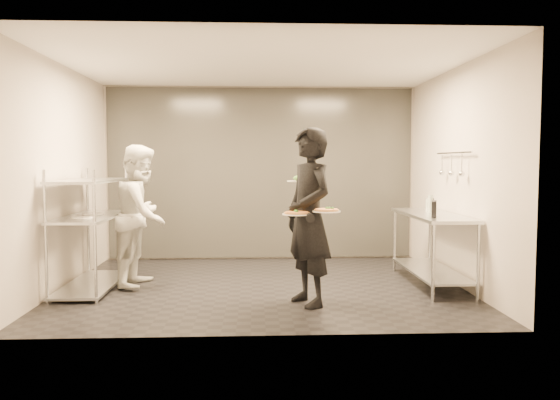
{
  "coord_description": "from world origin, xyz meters",
  "views": [
    {
      "loc": [
        -0.1,
        -6.88,
        1.58
      ],
      "look_at": [
        0.22,
        0.03,
        1.1
      ],
      "focal_mm": 35.0,
      "sensor_mm": 36.0,
      "label": 1
    }
  ],
  "objects_px": {
    "pos_monitor": "(434,209)",
    "bottle_green": "(430,204)",
    "pass_rack": "(91,227)",
    "chef": "(142,215)",
    "bottle_dark": "(432,205)",
    "pizza_plate_near": "(297,213)",
    "waiter": "(309,217)",
    "pizza_plate_far": "(326,210)",
    "prep_counter": "(432,236)",
    "salad_plate": "(299,179)",
    "bottle_clear": "(428,205)"
  },
  "relations": [
    {
      "from": "waiter",
      "to": "bottle_green",
      "type": "xyz_separation_m",
      "value": [
        1.68,
        0.99,
        0.06
      ]
    },
    {
      "from": "pass_rack",
      "to": "chef",
      "type": "height_order",
      "value": "chef"
    },
    {
      "from": "waiter",
      "to": "bottle_green",
      "type": "distance_m",
      "value": 1.95
    },
    {
      "from": "waiter",
      "to": "salad_plate",
      "type": "bearing_deg",
      "value": 171.25
    },
    {
      "from": "pos_monitor",
      "to": "pizza_plate_far",
      "type": "bearing_deg",
      "value": -133.67
    },
    {
      "from": "prep_counter",
      "to": "pos_monitor",
      "type": "relative_size",
      "value": 6.62
    },
    {
      "from": "pizza_plate_near",
      "to": "bottle_green",
      "type": "relative_size",
      "value": 1.3
    },
    {
      "from": "prep_counter",
      "to": "bottle_green",
      "type": "relative_size",
      "value": 7.55
    },
    {
      "from": "chef",
      "to": "pizza_plate_far",
      "type": "relative_size",
      "value": 6.02
    },
    {
      "from": "chef",
      "to": "bottle_dark",
      "type": "xyz_separation_m",
      "value": [
        3.77,
        -0.01,
        0.12
      ]
    },
    {
      "from": "pizza_plate_near",
      "to": "pos_monitor",
      "type": "relative_size",
      "value": 1.14
    },
    {
      "from": "pizza_plate_near",
      "to": "bottle_clear",
      "type": "distance_m",
      "value": 2.37
    },
    {
      "from": "waiter",
      "to": "bottle_green",
      "type": "bearing_deg",
      "value": 95.78
    },
    {
      "from": "waiter",
      "to": "pizza_plate_far",
      "type": "xyz_separation_m",
      "value": [
        0.16,
        -0.23,
        0.09
      ]
    },
    {
      "from": "pass_rack",
      "to": "prep_counter",
      "type": "height_order",
      "value": "pass_rack"
    },
    {
      "from": "chef",
      "to": "bottle_dark",
      "type": "bearing_deg",
      "value": -83.07
    },
    {
      "from": "prep_counter",
      "to": "salad_plate",
      "type": "bearing_deg",
      "value": -161.1
    },
    {
      "from": "bottle_dark",
      "to": "bottle_clear",
      "type": "bearing_deg",
      "value": 87.83
    },
    {
      "from": "chef",
      "to": "pos_monitor",
      "type": "xyz_separation_m",
      "value": [
        3.61,
        -0.58,
        0.12
      ]
    },
    {
      "from": "salad_plate",
      "to": "bottle_green",
      "type": "distance_m",
      "value": 1.92
    },
    {
      "from": "prep_counter",
      "to": "chef",
      "type": "distance_m",
      "value": 3.74
    },
    {
      "from": "prep_counter",
      "to": "pizza_plate_far",
      "type": "relative_size",
      "value": 6.03
    },
    {
      "from": "bottle_green",
      "to": "salad_plate",
      "type": "bearing_deg",
      "value": -159.24
    },
    {
      "from": "pos_monitor",
      "to": "bottle_green",
      "type": "distance_m",
      "value": 0.51
    },
    {
      "from": "bottle_clear",
      "to": "pizza_plate_far",
      "type": "bearing_deg",
      "value": -136.45
    },
    {
      "from": "pizza_plate_far",
      "to": "bottle_clear",
      "type": "xyz_separation_m",
      "value": [
        1.57,
        1.49,
        -0.06
      ]
    },
    {
      "from": "chef",
      "to": "pizza_plate_near",
      "type": "distance_m",
      "value": 2.28
    },
    {
      "from": "pizza_plate_near",
      "to": "bottle_dark",
      "type": "height_order",
      "value": "bottle_dark"
    },
    {
      "from": "prep_counter",
      "to": "bottle_clear",
      "type": "xyz_separation_m",
      "value": [
        0.05,
        0.34,
        0.38
      ]
    },
    {
      "from": "pizza_plate_near",
      "to": "bottle_green",
      "type": "bearing_deg",
      "value": 32.47
    },
    {
      "from": "prep_counter",
      "to": "bottle_dark",
      "type": "xyz_separation_m",
      "value": [
        0.04,
        0.15,
        0.39
      ]
    },
    {
      "from": "bottle_green",
      "to": "bottle_dark",
      "type": "distance_m",
      "value": 0.1
    },
    {
      "from": "salad_plate",
      "to": "waiter",
      "type": "bearing_deg",
      "value": -74.11
    },
    {
      "from": "salad_plate",
      "to": "pos_monitor",
      "type": "bearing_deg",
      "value": 6.13
    },
    {
      "from": "bottle_green",
      "to": "bottle_dark",
      "type": "xyz_separation_m",
      "value": [
        0.05,
        0.08,
        -0.02
      ]
    },
    {
      "from": "pizza_plate_far",
      "to": "bottle_green",
      "type": "distance_m",
      "value": 1.94
    },
    {
      "from": "salad_plate",
      "to": "pos_monitor",
      "type": "height_order",
      "value": "salad_plate"
    },
    {
      "from": "salad_plate",
      "to": "bottle_clear",
      "type": "height_order",
      "value": "salad_plate"
    },
    {
      "from": "pass_rack",
      "to": "pizza_plate_far",
      "type": "bearing_deg",
      "value": -22.26
    },
    {
      "from": "pass_rack",
      "to": "bottle_dark",
      "type": "relative_size",
      "value": 8.41
    },
    {
      "from": "pizza_plate_near",
      "to": "salad_plate",
      "type": "relative_size",
      "value": 1.17
    },
    {
      "from": "pizza_plate_near",
      "to": "pos_monitor",
      "type": "distance_m",
      "value": 1.84
    },
    {
      "from": "pizza_plate_near",
      "to": "pizza_plate_far",
      "type": "bearing_deg",
      "value": -9.82
    },
    {
      "from": "chef",
      "to": "waiter",
      "type": "bearing_deg",
      "value": -110.73
    },
    {
      "from": "salad_plate",
      "to": "prep_counter",
      "type": "bearing_deg",
      "value": 18.9
    },
    {
      "from": "chef",
      "to": "pizza_plate_far",
      "type": "xyz_separation_m",
      "value": [
        2.21,
        -1.31,
        0.17
      ]
    },
    {
      "from": "waiter",
      "to": "bottle_clear",
      "type": "relative_size",
      "value": 11.41
    },
    {
      "from": "pizza_plate_near",
      "to": "bottle_green",
      "type": "distance_m",
      "value": 2.17
    },
    {
      "from": "pos_monitor",
      "to": "waiter",
      "type": "bearing_deg",
      "value": -143.52
    },
    {
      "from": "pizza_plate_far",
      "to": "bottle_dark",
      "type": "distance_m",
      "value": 2.03
    }
  ]
}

